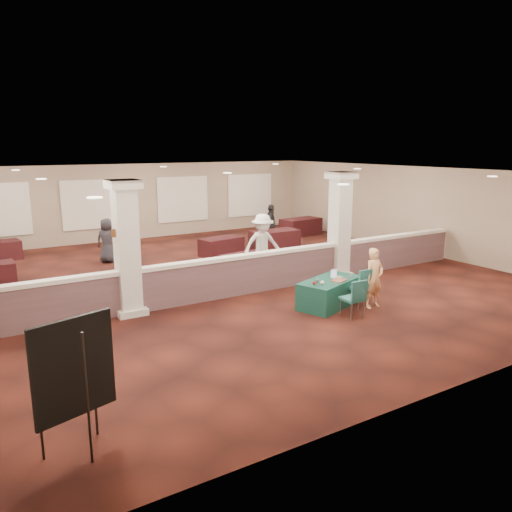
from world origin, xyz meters
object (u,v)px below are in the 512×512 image
conf_chair_main (362,285)px  near_table (329,293)px  far_table_front_center (247,264)px  attendee_b (263,245)px  far_table_back_right (301,227)px  far_table_front_right (275,240)px  easel_board (74,369)px  far_table_back_center (221,246)px  attendee_c (271,225)px  attendee_d (107,241)px  conf_chair_side (355,296)px  woman (374,278)px

conf_chair_main → near_table: bearing=135.8°
far_table_front_center → attendee_b: 0.80m
near_table → far_table_back_right: far_table_back_right is taller
far_table_front_right → attendee_b: 3.91m
conf_chair_main → easel_board: 7.83m
conf_chair_main → far_table_back_center: conf_chair_main is taller
attendee_c → near_table: bearing=-166.0°
far_table_back_right → attendee_b: attendee_b is taller
far_table_back_right → attendee_d: (-8.90, -0.87, 0.39)m
far_table_back_center → attendee_d: 4.04m
far_table_front_right → attendee_d: size_ratio=1.21×
attendee_d → conf_chair_main: bearing=152.7°
far_table_back_right → attendee_b: (-5.22, -5.05, 0.58)m
far_table_front_center → attendee_d: bearing=130.1°
far_table_back_center → easel_board: bearing=-126.4°
conf_chair_side → woman: woman is taller
easel_board → far_table_back_center: easel_board is taller
far_table_front_center → conf_chair_main: bearing=-80.0°
conf_chair_side → attendee_c: bearing=70.3°
easel_board → far_table_back_center: bearing=37.0°
woman → attendee_d: bearing=116.7°
attendee_c → far_table_front_right: bearing=-167.6°
easel_board → attendee_b: (7.01, 6.62, -0.24)m
near_table → attendee_b: size_ratio=0.93×
far_table_back_center → attendee_b: bearing=-94.0°
conf_chair_side → woman: 1.07m
near_table → conf_chair_side: size_ratio=1.89×
easel_board → attendee_c: 14.36m
far_table_back_right → woman: bearing=-116.4°
far_table_back_center → near_table: bearing=-93.8°
far_table_back_center → conf_chair_main: bearing=-88.9°
conf_chair_main → far_table_front_right: bearing=72.1°
attendee_d → far_table_back_right: bearing=-137.8°
conf_chair_side → far_table_back_center: 7.79m
conf_chair_side → far_table_back_center: bearing=86.7°
easel_board → far_table_front_center: bearing=29.7°
conf_chair_main → attendee_d: bearing=114.6°
far_table_front_center → attendee_d: (-3.27, 3.88, 0.44)m
conf_chair_main → woman: (0.28, -0.12, 0.16)m
conf_chair_side → attendee_b: (0.34, 4.57, 0.40)m
conf_chair_side → far_table_front_right: conf_chair_side is taller
conf_chair_side → attendee_c: attendee_c is taller
woman → attendee_b: attendee_b is taller
conf_chair_side → far_table_back_right: bearing=60.8°
far_table_front_right → attendee_c: 1.03m
far_table_front_center → far_table_back_center: far_table_front_center is taller
far_table_back_center → attendee_d: (-3.90, 0.98, 0.44)m
easel_board → far_table_front_right: size_ratio=1.01×
conf_chair_main → attendee_c: (2.46, 7.90, 0.23)m
woman → easel_board: bearing=-162.9°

